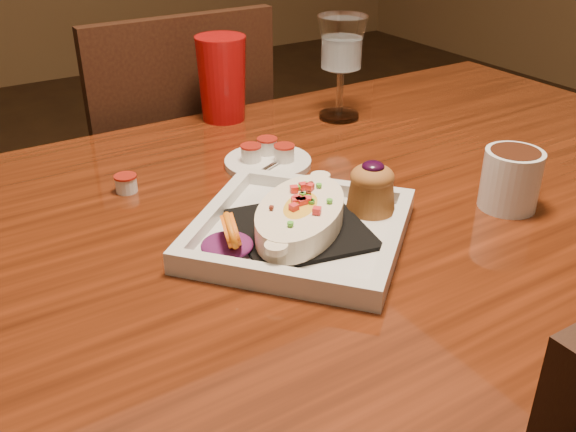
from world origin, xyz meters
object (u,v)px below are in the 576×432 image
goblet (342,49)px  saucer (268,159)px  table (329,259)px  chair_far (173,190)px  coffee_mug (512,176)px  plate (308,219)px  red_tumbler (222,79)px

goblet → saucer: 0.29m
goblet → table: bearing=-128.0°
chair_far → goblet: goblet is taller
saucer → chair_far: bearing=88.8°
coffee_mug → saucer: 0.38m
plate → saucer: 0.24m
red_tumbler → plate: bearing=-103.8°
red_tumbler → goblet: bearing=-30.8°
plate → saucer: size_ratio=2.59×
goblet → red_tumbler: goblet is taller
table → coffee_mug: size_ratio=13.22×
chair_far → plate: chair_far is taller
coffee_mug → chair_far: bearing=88.5°
coffee_mug → goblet: (0.01, 0.43, 0.09)m
plate → red_tumbler: (0.11, 0.46, 0.05)m
saucer → plate: bearing=-107.8°
chair_far → saucer: 0.53m
saucer → red_tumbler: bearing=80.1°
chair_far → goblet: 0.56m
table → saucer: bearing=93.5°
coffee_mug → red_tumbler: (-0.18, 0.54, 0.03)m
plate → saucer: bearing=31.8°
coffee_mug → red_tumbler: red_tumbler is taller
table → saucer: saucer is taller
plate → goblet: size_ratio=1.89×
goblet → chair_far: bearing=123.0°
plate → goblet: goblet is taller
chair_far → red_tumbler: 0.40m
chair_far → plate: bearing=83.2°
goblet → red_tumbler: (-0.19, 0.11, -0.06)m
goblet → coffee_mug: bearing=-92.0°
goblet → saucer: (-0.23, -0.12, -0.12)m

